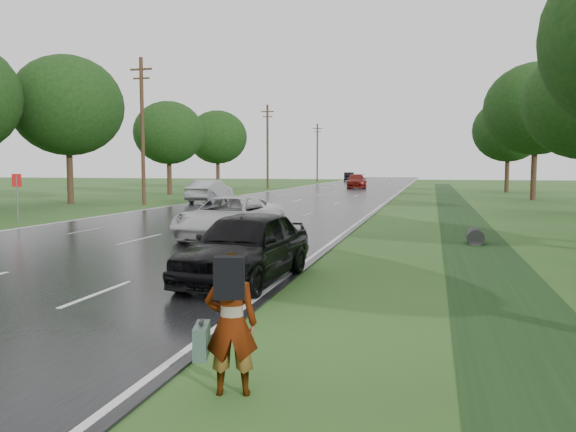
# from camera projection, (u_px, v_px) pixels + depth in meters

# --- Properties ---
(road) EXTENTS (14.00, 180.00, 0.04)m
(road) POSITION_uv_depth(u_px,v_px,m) (328.00, 193.00, 55.70)
(road) COLOR black
(road) RESTS_ON ground
(edge_stripe_east) EXTENTS (0.12, 180.00, 0.01)m
(edge_stripe_east) POSITION_uv_depth(u_px,v_px,m) (397.00, 194.00, 54.02)
(edge_stripe_east) COLOR silver
(edge_stripe_east) RESTS_ON road
(edge_stripe_west) EXTENTS (0.12, 180.00, 0.01)m
(edge_stripe_west) POSITION_uv_depth(u_px,v_px,m) (263.00, 192.00, 57.37)
(edge_stripe_west) COLOR silver
(edge_stripe_west) RESTS_ON road
(center_line) EXTENTS (0.12, 180.00, 0.01)m
(center_line) POSITION_uv_depth(u_px,v_px,m) (328.00, 193.00, 55.70)
(center_line) COLOR silver
(center_line) RESTS_ON road
(drainage_ditch) EXTENTS (2.20, 120.00, 0.56)m
(drainage_ditch) POSITION_uv_depth(u_px,v_px,m) (462.00, 220.00, 27.48)
(drainage_ditch) COLOR black
(drainage_ditch) RESTS_ON ground
(road_sign) EXTENTS (0.50, 0.06, 2.30)m
(road_sign) POSITION_uv_depth(u_px,v_px,m) (17.00, 188.00, 25.84)
(road_sign) COLOR slate
(road_sign) RESTS_ON ground
(utility_pole_mid) EXTENTS (1.60, 0.26, 10.00)m
(utility_pole_mid) POSITION_uv_depth(u_px,v_px,m) (142.00, 129.00, 38.24)
(utility_pole_mid) COLOR #3D2A19
(utility_pole_mid) RESTS_ON ground
(utility_pole_far) EXTENTS (1.60, 0.26, 10.00)m
(utility_pole_far) POSITION_uv_depth(u_px,v_px,m) (268.00, 145.00, 67.18)
(utility_pole_far) COLOR #3D2A19
(utility_pole_far) RESTS_ON ground
(utility_pole_distant) EXTENTS (1.60, 0.26, 10.00)m
(utility_pole_distant) POSITION_uv_depth(u_px,v_px,m) (317.00, 152.00, 96.12)
(utility_pole_distant) COLOR #3D2A19
(utility_pole_distant) RESTS_ON ground
(tree_east_d) EXTENTS (8.00, 8.00, 10.76)m
(tree_east_d) POSITION_uv_depth(u_px,v_px,m) (536.00, 109.00, 43.90)
(tree_east_d) COLOR #3D2A19
(tree_east_d) RESTS_ON ground
(tree_east_f) EXTENTS (7.20, 7.20, 9.62)m
(tree_east_f) POSITION_uv_depth(u_px,v_px,m) (508.00, 130.00, 57.55)
(tree_east_f) COLOR #3D2A19
(tree_east_f) RESTS_ON ground
(tree_west_c) EXTENTS (7.80, 7.80, 10.43)m
(tree_west_c) POSITION_uv_depth(u_px,v_px,m) (68.00, 106.00, 39.53)
(tree_west_c) COLOR #3D2A19
(tree_west_c) RESTS_ON ground
(tree_west_d) EXTENTS (6.60, 6.60, 8.80)m
(tree_west_d) POSITION_uv_depth(u_px,v_px,m) (169.00, 133.00, 52.93)
(tree_west_d) COLOR #3D2A19
(tree_west_d) RESTS_ON ground
(tree_west_f) EXTENTS (7.00, 7.00, 9.29)m
(tree_west_f) POSITION_uv_depth(u_px,v_px,m) (218.00, 137.00, 66.56)
(tree_west_f) COLOR #3D2A19
(tree_west_f) RESTS_ON ground
(pedestrian) EXTENTS (0.85, 0.65, 1.65)m
(pedestrian) POSITION_uv_depth(u_px,v_px,m) (229.00, 322.00, 6.39)
(pedestrian) COLOR #A5998C
(pedestrian) RESTS_ON ground
(white_pickup) EXTENTS (2.96, 5.66, 1.52)m
(white_pickup) POSITION_uv_depth(u_px,v_px,m) (230.00, 217.00, 20.26)
(white_pickup) COLOR silver
(white_pickup) RESTS_ON road
(dark_sedan) EXTENTS (2.25, 4.83, 1.60)m
(dark_sedan) POSITION_uv_depth(u_px,v_px,m) (246.00, 246.00, 12.65)
(dark_sedan) COLOR black
(dark_sedan) RESTS_ON road
(silver_sedan) EXTENTS (1.81, 5.06, 1.66)m
(silver_sedan) POSITION_uv_depth(u_px,v_px,m) (210.00, 191.00, 40.85)
(silver_sedan) COLOR #999AA1
(silver_sedan) RESTS_ON road
(far_car_red) EXTENTS (3.21, 6.13, 1.70)m
(far_car_red) POSITION_uv_depth(u_px,v_px,m) (356.00, 181.00, 68.80)
(far_car_red) COLOR maroon
(far_car_red) RESTS_ON road
(far_car_dark) EXTENTS (2.47, 5.16, 1.63)m
(far_car_dark) POSITION_uv_depth(u_px,v_px,m) (349.00, 177.00, 99.53)
(far_car_dark) COLOR black
(far_car_dark) RESTS_ON road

